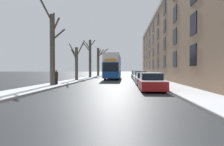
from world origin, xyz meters
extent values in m
plane|color=#303335|center=(0.00, 0.00, 0.00)|extent=(320.00, 320.00, 0.00)
cube|color=gray|center=(-5.92, 53.00, 0.07)|extent=(2.58, 130.00, 0.13)
cube|color=white|center=(-5.92, 53.00, 0.15)|extent=(2.56, 130.00, 0.03)
cube|color=gray|center=(5.92, 53.00, 0.07)|extent=(2.58, 130.00, 0.13)
cube|color=white|center=(5.92, 53.00, 0.15)|extent=(2.56, 130.00, 0.03)
cube|color=#8C7056|center=(11.71, 25.61, 6.53)|extent=(9.00, 50.45, 13.07)
cube|color=black|center=(7.18, 6.19, 2.88)|extent=(0.08, 1.40, 1.80)
cube|color=black|center=(7.18, 11.73, 2.88)|extent=(0.08, 1.40, 1.80)
cube|color=black|center=(7.18, 17.28, 2.88)|extent=(0.08, 1.40, 1.80)
cube|color=black|center=(7.18, 22.83, 2.88)|extent=(0.08, 1.40, 1.80)
cube|color=black|center=(7.18, 28.38, 2.88)|extent=(0.08, 1.40, 1.80)
cube|color=black|center=(7.18, 33.93, 2.88)|extent=(0.08, 1.40, 1.80)
cube|color=black|center=(7.18, 39.48, 2.88)|extent=(0.08, 1.40, 1.80)
cube|color=black|center=(7.18, 45.03, 2.88)|extent=(0.08, 1.40, 1.80)
cube|color=black|center=(7.18, 6.19, 5.49)|extent=(0.08, 1.40, 1.80)
cube|color=black|center=(7.18, 11.73, 5.49)|extent=(0.08, 1.40, 1.80)
cube|color=black|center=(7.18, 17.28, 5.49)|extent=(0.08, 1.40, 1.80)
cube|color=black|center=(7.18, 22.83, 5.49)|extent=(0.08, 1.40, 1.80)
cube|color=black|center=(7.18, 28.38, 5.49)|extent=(0.08, 1.40, 1.80)
cube|color=black|center=(7.18, 33.93, 5.49)|extent=(0.08, 1.40, 1.80)
cube|color=black|center=(7.18, 39.48, 5.49)|extent=(0.08, 1.40, 1.80)
cube|color=black|center=(7.18, 45.03, 5.49)|extent=(0.08, 1.40, 1.80)
cube|color=black|center=(7.18, 11.73, 8.10)|extent=(0.08, 1.40, 1.80)
cube|color=black|center=(7.18, 17.28, 8.10)|extent=(0.08, 1.40, 1.80)
cube|color=black|center=(7.18, 22.83, 8.10)|extent=(0.08, 1.40, 1.80)
cube|color=black|center=(7.18, 28.38, 8.10)|extent=(0.08, 1.40, 1.80)
cube|color=black|center=(7.18, 33.93, 8.10)|extent=(0.08, 1.40, 1.80)
cube|color=black|center=(7.18, 39.48, 8.10)|extent=(0.08, 1.40, 1.80)
cube|color=black|center=(7.18, 45.03, 8.10)|extent=(0.08, 1.40, 1.80)
cube|color=black|center=(7.18, 17.28, 10.72)|extent=(0.08, 1.40, 1.80)
cube|color=black|center=(7.18, 22.83, 10.72)|extent=(0.08, 1.40, 1.80)
cube|color=black|center=(7.18, 28.38, 10.72)|extent=(0.08, 1.40, 1.80)
cube|color=black|center=(7.18, 33.93, 10.72)|extent=(0.08, 1.40, 1.80)
cube|color=black|center=(7.18, 39.48, 10.72)|extent=(0.08, 1.40, 1.80)
cube|color=black|center=(7.18, 45.03, 10.72)|extent=(0.08, 1.40, 1.80)
cube|color=beige|center=(7.17, 25.61, 12.55)|extent=(0.12, 49.44, 0.44)
cylinder|color=#4C4238|center=(-5.69, 7.75, 3.56)|extent=(0.48, 0.48, 7.11)
cylinder|color=#4C4238|center=(-5.13, 7.94, 5.17)|extent=(1.29, 0.57, 1.23)
cylinder|color=#4C4238|center=(-5.19, 7.36, 5.92)|extent=(1.20, 0.99, 1.35)
cylinder|color=#4C4238|center=(-5.83, 8.29, 6.44)|extent=(0.48, 1.27, 2.37)
cylinder|color=#4C4238|center=(-5.94, 6.97, 7.25)|extent=(0.70, 1.74, 1.93)
cylinder|color=#4C4238|center=(-5.80, 16.51, 2.50)|extent=(0.44, 0.44, 5.00)
cylinder|color=#4C4238|center=(-6.18, 16.51, 3.94)|extent=(0.91, 0.17, 1.64)
cylinder|color=#4C4238|center=(-6.49, 16.96, 4.66)|extent=(1.57, 1.10, 2.13)
cylinder|color=#4C4238|center=(-5.02, 15.77, 4.67)|extent=(1.74, 1.66, 2.26)
cylinder|color=#4C4238|center=(-5.71, 25.99, 3.87)|extent=(0.51, 0.51, 7.75)
cylinder|color=#4C4238|center=(-5.17, 25.77, 6.98)|extent=(1.27, 0.65, 1.40)
cylinder|color=#4C4238|center=(-6.11, 26.01, 6.39)|extent=(0.94, 0.21, 1.50)
cylinder|color=#4C4238|center=(-6.44, 26.09, 6.27)|extent=(1.61, 0.38, 1.95)
cylinder|color=#4C4238|center=(-6.26, 26.37, 6.57)|extent=(1.31, 0.98, 1.82)
cylinder|color=#4C4238|center=(-5.58, 35.46, 3.64)|extent=(0.62, 0.62, 7.27)
cylinder|color=#4C4238|center=(-4.75, 34.30, 5.68)|extent=(1.90, 2.52, 1.92)
cylinder|color=#4C4238|center=(-4.35, 36.05, 6.16)|extent=(2.67, 1.45, 2.26)
cylinder|color=#4C4238|center=(-5.20, 35.13, 6.00)|extent=(1.04, 0.93, 1.80)
cube|color=#194C99|center=(-0.81, 23.08, 1.59)|extent=(2.57, 11.22, 2.50)
cube|color=silver|center=(-0.81, 23.08, 3.52)|extent=(2.52, 11.00, 1.36)
cube|color=silver|center=(-0.81, 23.08, 4.26)|extent=(2.52, 11.00, 0.12)
cube|color=black|center=(-0.81, 23.08, 2.07)|extent=(2.60, 9.88, 1.30)
cube|color=black|center=(-0.81, 23.08, 3.59)|extent=(2.60, 9.88, 1.03)
cube|color=black|center=(-0.81, 17.49, 2.07)|extent=(2.31, 0.06, 1.37)
cube|color=orange|center=(-0.81, 17.48, 3.18)|extent=(1.80, 0.05, 0.32)
cylinder|color=black|center=(-1.92, 19.71, 0.49)|extent=(0.30, 0.99, 0.99)
cylinder|color=black|center=(0.31, 19.71, 0.49)|extent=(0.30, 0.99, 0.99)
cylinder|color=black|center=(-1.92, 26.22, 0.49)|extent=(0.30, 0.99, 0.99)
cylinder|color=black|center=(0.31, 26.22, 0.49)|extent=(0.30, 0.99, 0.99)
cube|color=maroon|center=(3.55, 5.00, 0.50)|extent=(1.85, 3.98, 0.65)
cube|color=black|center=(3.55, 5.16, 1.10)|extent=(1.59, 1.99, 0.55)
cube|color=white|center=(3.55, 5.16, 1.40)|extent=(1.55, 1.89, 0.06)
cube|color=white|center=(3.55, 3.59, 0.84)|extent=(1.66, 1.04, 0.05)
cylinder|color=black|center=(2.74, 3.81, 0.31)|extent=(0.20, 0.61, 0.61)
cylinder|color=black|center=(4.37, 3.81, 0.31)|extent=(0.20, 0.61, 0.61)
cylinder|color=black|center=(2.74, 6.19, 0.31)|extent=(0.20, 0.61, 0.61)
cylinder|color=black|center=(4.37, 6.19, 0.31)|extent=(0.20, 0.61, 0.61)
cube|color=slate|center=(3.55, 10.13, 0.48)|extent=(1.82, 4.10, 0.61)
cube|color=black|center=(3.55, 10.30, 1.05)|extent=(1.57, 2.05, 0.53)
cube|color=white|center=(3.55, 10.30, 1.34)|extent=(1.53, 1.95, 0.04)
cube|color=white|center=(3.55, 8.68, 0.80)|extent=(1.64, 1.07, 0.04)
cylinder|color=black|center=(2.75, 8.90, 0.31)|extent=(0.20, 0.63, 0.63)
cylinder|color=black|center=(4.35, 8.90, 0.31)|extent=(0.20, 0.63, 0.63)
cylinder|color=black|center=(2.75, 11.36, 0.31)|extent=(0.20, 0.63, 0.63)
cylinder|color=black|center=(4.35, 11.36, 0.31)|extent=(0.20, 0.63, 0.63)
cube|color=silver|center=(3.55, 15.55, 0.50)|extent=(1.74, 4.56, 0.66)
cube|color=black|center=(3.55, 15.73, 1.13)|extent=(1.50, 2.28, 0.62)
cube|color=white|center=(3.55, 15.73, 1.47)|extent=(1.46, 2.16, 0.05)
cube|color=white|center=(3.55, 13.93, 0.85)|extent=(1.57, 1.19, 0.04)
cylinder|color=black|center=(2.79, 14.18, 0.34)|extent=(0.20, 0.68, 0.68)
cylinder|color=black|center=(4.31, 14.18, 0.34)|extent=(0.20, 0.68, 0.68)
cylinder|color=black|center=(2.79, 16.92, 0.34)|extent=(0.20, 0.68, 0.68)
cylinder|color=black|center=(4.31, 16.92, 0.34)|extent=(0.20, 0.68, 0.68)
cube|color=silver|center=(3.55, 21.03, 0.48)|extent=(1.73, 4.29, 0.62)
cube|color=black|center=(3.55, 21.20, 1.08)|extent=(1.49, 2.14, 0.58)
cube|color=white|center=(3.55, 21.20, 1.41)|extent=(1.45, 2.04, 0.07)
cube|color=white|center=(3.55, 19.50, 0.82)|extent=(1.55, 1.12, 0.06)
cylinder|color=black|center=(2.80, 19.74, 0.33)|extent=(0.20, 0.65, 0.65)
cylinder|color=black|center=(4.31, 19.74, 0.33)|extent=(0.20, 0.65, 0.65)
cylinder|color=black|center=(2.80, 22.31, 0.33)|extent=(0.20, 0.65, 0.65)
cylinder|color=black|center=(4.31, 22.31, 0.33)|extent=(0.20, 0.65, 0.65)
cube|color=silver|center=(3.55, 26.62, 0.50)|extent=(1.85, 4.29, 0.66)
cube|color=black|center=(3.55, 26.79, 1.13)|extent=(1.59, 2.14, 0.61)
cube|color=white|center=(3.55, 26.79, 1.47)|extent=(1.55, 2.04, 0.06)
cube|color=white|center=(3.55, 25.10, 0.85)|extent=(1.66, 1.12, 0.05)
cylinder|color=black|center=(2.74, 25.33, 0.32)|extent=(0.20, 0.64, 0.64)
cylinder|color=black|center=(4.37, 25.33, 0.32)|extent=(0.20, 0.64, 0.64)
cylinder|color=black|center=(2.74, 27.90, 0.32)|extent=(0.20, 0.64, 0.64)
cylinder|color=black|center=(4.37, 27.90, 0.32)|extent=(0.20, 0.64, 0.64)
cylinder|color=black|center=(-5.47, 8.31, 0.38)|extent=(0.17, 0.17, 0.76)
cylinder|color=black|center=(-5.62, 8.36, 0.38)|extent=(0.17, 0.17, 0.76)
cylinder|color=#2D2319|center=(-5.55, 8.33, 1.09)|extent=(0.36, 0.36, 0.66)
sphere|color=#8C6647|center=(-5.55, 8.33, 1.53)|extent=(0.21, 0.21, 0.21)
camera|label=1|loc=(1.56, -8.99, 1.64)|focal=28.00mm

